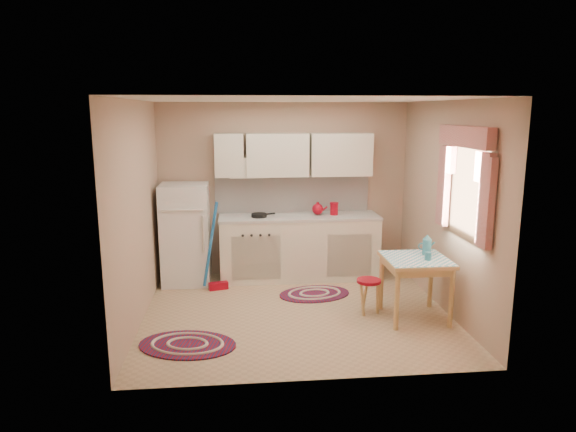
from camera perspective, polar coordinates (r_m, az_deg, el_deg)
The scene contains 14 objects.
room_shell at distance 6.13m, azimuth 2.14°, elevation 4.26°, with size 3.64×3.60×2.52m.
fridge at distance 7.26m, azimuth -11.31°, elevation -1.98°, with size 0.65×0.60×1.40m, color white.
broom at distance 6.92m, azimuth -7.87°, elevation -3.40°, with size 0.28×0.12×1.20m, color #1B64AE, non-canonical shape.
base_cabinets at distance 7.39m, azimuth 1.25°, elevation -3.59°, with size 2.25×0.60×0.88m, color silver.
countertop at distance 7.29m, azimuth 1.26°, elevation -0.10°, with size 2.27×0.62×0.04m, color #BAB7B1.
frying_pan at distance 7.18m, azimuth -3.23°, elevation 0.08°, with size 0.22×0.22×0.05m, color black.
red_kettle at distance 7.30m, azimuth 3.31°, elevation 0.77°, with size 0.18×0.16×0.18m, color maroon, non-canonical shape.
red_canister at distance 7.34m, azimuth 5.14°, elevation 0.74°, with size 0.11×0.11×0.16m, color maroon.
table at distance 6.18m, azimuth 13.90°, elevation -7.80°, with size 0.72×0.72×0.72m, color tan.
stool at distance 6.26m, azimuth 8.92°, elevation -8.81°, with size 0.29×0.29×0.42m, color maroon.
coffee_pot at distance 6.21m, azimuth 15.18°, elevation -3.11°, with size 0.13×0.11×0.25m, color teal, non-canonical shape.
mug at distance 6.00m, azimuth 15.29°, elevation -4.36°, with size 0.07×0.07×0.10m, color teal.
rug_center at distance 6.86m, azimuth 2.95°, elevation -8.64°, with size 0.94×0.63×0.02m, color maroon, non-canonical shape.
rug_left at distance 5.56m, azimuth -11.11°, elevation -13.85°, with size 1.02×0.68×0.02m, color maroon, non-canonical shape.
Camera 1 is at (-0.68, -5.78, 2.38)m, focal length 32.00 mm.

